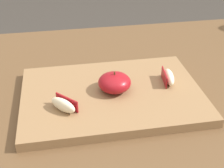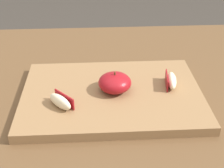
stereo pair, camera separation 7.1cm
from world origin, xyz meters
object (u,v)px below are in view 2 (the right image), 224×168
(apple_wedge_back, at_px, (61,101))
(apple_half_skin_up, at_px, (114,83))
(cutting_board, at_px, (112,95))
(apple_wedge_left, at_px, (171,81))

(apple_wedge_back, bearing_deg, apple_half_skin_up, 26.11)
(cutting_board, xyz_separation_m, apple_wedge_back, (-0.11, -0.05, 0.03))
(cutting_board, xyz_separation_m, apple_wedge_left, (0.14, 0.02, 0.03))
(apple_half_skin_up, relative_size, apple_wedge_left, 1.14)
(apple_half_skin_up, height_order, apple_wedge_back, apple_half_skin_up)
(cutting_board, height_order, apple_wedge_back, apple_wedge_back)
(cutting_board, height_order, apple_half_skin_up, apple_half_skin_up)
(apple_half_skin_up, xyz_separation_m, apple_wedge_left, (0.14, 0.01, -0.01))
(apple_wedge_back, relative_size, apple_wedge_left, 0.92)
(cutting_board, bearing_deg, apple_wedge_back, -154.54)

